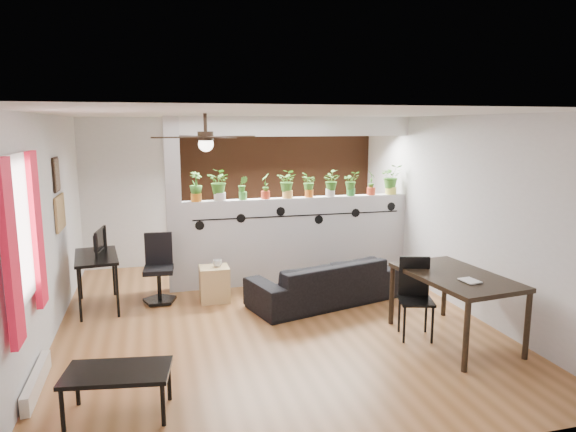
# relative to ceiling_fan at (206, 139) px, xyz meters

# --- Properties ---
(room_shell) EXTENTS (6.30, 7.10, 2.90)m
(room_shell) POSITION_rel_ceiling_fan_xyz_m (0.80, 0.30, -1.01)
(room_shell) COLOR brown
(room_shell) RESTS_ON ground
(partition_wall) EXTENTS (3.60, 0.18, 1.35)m
(partition_wall) POSITION_rel_ceiling_fan_xyz_m (1.60, 1.80, -1.64)
(partition_wall) COLOR #BCBCC1
(partition_wall) RESTS_ON ground
(ceiling_header) EXTENTS (3.60, 0.18, 0.30)m
(ceiling_header) POSITION_rel_ceiling_fan_xyz_m (1.60, 1.80, 0.14)
(ceiling_header) COLOR silver
(ceiling_header) RESTS_ON room_shell
(pier_column) EXTENTS (0.22, 0.20, 2.60)m
(pier_column) POSITION_rel_ceiling_fan_xyz_m (-0.31, 1.80, -1.01)
(pier_column) COLOR #BCBCC1
(pier_column) RESTS_ON ground
(brick_panel) EXTENTS (3.90, 0.05, 2.60)m
(brick_panel) POSITION_rel_ceiling_fan_xyz_m (1.60, 3.27, -1.01)
(brick_panel) COLOR #97502C
(brick_panel) RESTS_ON ground
(vine_decal) EXTENTS (3.31, 0.01, 0.30)m
(vine_decal) POSITION_rel_ceiling_fan_xyz_m (1.60, 1.70, -1.23)
(vine_decal) COLOR black
(vine_decal) RESTS_ON partition_wall
(window_assembly) EXTENTS (0.09, 1.30, 1.55)m
(window_assembly) POSITION_rel_ceiling_fan_xyz_m (-1.76, -0.90, -0.81)
(window_assembly) COLOR white
(window_assembly) RESTS_ON room_shell
(baseboard_heater) EXTENTS (0.08, 1.00, 0.18)m
(baseboard_heater) POSITION_rel_ceiling_fan_xyz_m (-1.74, -0.90, -2.22)
(baseboard_heater) COLOR silver
(baseboard_heater) RESTS_ON ground
(corkboard) EXTENTS (0.03, 0.60, 0.45)m
(corkboard) POSITION_rel_ceiling_fan_xyz_m (-1.78, 1.25, -0.96)
(corkboard) COLOR #A5814F
(corkboard) RESTS_ON room_shell
(framed_art) EXTENTS (0.03, 0.34, 0.44)m
(framed_art) POSITION_rel_ceiling_fan_xyz_m (-1.78, 1.20, -0.46)
(framed_art) COLOR #8C7259
(framed_art) RESTS_ON room_shell
(ceiling_fan) EXTENTS (1.19, 1.19, 0.43)m
(ceiling_fan) POSITION_rel_ceiling_fan_xyz_m (0.00, 0.00, 0.00)
(ceiling_fan) COLOR black
(ceiling_fan) RESTS_ON room_shell
(potted_plant_0) EXTENTS (0.29, 0.27, 0.44)m
(potted_plant_0) POSITION_rel_ceiling_fan_xyz_m (0.02, 1.80, -0.73)
(potted_plant_0) COLOR orange
(potted_plant_0) RESTS_ON partition_wall
(potted_plant_1) EXTENTS (0.33, 0.32, 0.48)m
(potted_plant_1) POSITION_rel_ceiling_fan_xyz_m (0.37, 1.80, -0.71)
(potted_plant_1) COLOR silver
(potted_plant_1) RESTS_ON partition_wall
(potted_plant_2) EXTENTS (0.20, 0.18, 0.36)m
(potted_plant_2) POSITION_rel_ceiling_fan_xyz_m (0.72, 1.80, -0.77)
(potted_plant_2) COLOR #408E33
(potted_plant_2) RESTS_ON partition_wall
(potted_plant_3) EXTENTS (0.19, 0.22, 0.39)m
(potted_plant_3) POSITION_rel_ceiling_fan_xyz_m (1.07, 1.80, -0.76)
(potted_plant_3) COLOR red
(potted_plant_3) RESTS_ON partition_wall
(potted_plant_4) EXTENTS (0.29, 0.28, 0.44)m
(potted_plant_4) POSITION_rel_ceiling_fan_xyz_m (1.42, 1.80, -0.73)
(potted_plant_4) COLOR #EDB053
(potted_plant_4) RESTS_ON partition_wall
(potted_plant_5) EXTENTS (0.17, 0.20, 0.39)m
(potted_plant_5) POSITION_rel_ceiling_fan_xyz_m (1.78, 1.80, -0.76)
(potted_plant_5) COLOR #D16118
(potted_plant_5) RESTS_ON partition_wall
(potted_plant_6) EXTENTS (0.20, 0.23, 0.42)m
(potted_plant_6) POSITION_rel_ceiling_fan_xyz_m (2.13, 1.80, -0.74)
(potted_plant_6) COLOR silver
(potted_plant_6) RESTS_ON partition_wall
(potted_plant_7) EXTENTS (0.21, 0.17, 0.39)m
(potted_plant_7) POSITION_rel_ceiling_fan_xyz_m (2.48, 1.80, -0.76)
(potted_plant_7) COLOR #308532
(potted_plant_7) RESTS_ON partition_wall
(potted_plant_8) EXTENTS (0.21, 0.23, 0.39)m
(potted_plant_8) POSITION_rel_ceiling_fan_xyz_m (2.83, 1.80, -0.75)
(potted_plant_8) COLOR red
(potted_plant_8) RESTS_ON partition_wall
(potted_plant_9) EXTENTS (0.30, 0.26, 0.49)m
(potted_plant_9) POSITION_rel_ceiling_fan_xyz_m (3.18, 1.80, -0.71)
(potted_plant_9) COLOR #D0CC49
(potted_plant_9) RESTS_ON partition_wall
(sofa) EXTENTS (2.14, 1.29, 0.59)m
(sofa) POSITION_rel_ceiling_fan_xyz_m (1.66, 0.73, -2.02)
(sofa) COLOR black
(sofa) RESTS_ON ground
(cube_shelf) EXTENTS (0.41, 0.37, 0.50)m
(cube_shelf) POSITION_rel_ceiling_fan_xyz_m (0.19, 1.18, -2.06)
(cube_shelf) COLOR tan
(cube_shelf) RESTS_ON ground
(cup) EXTENTS (0.16, 0.16, 0.10)m
(cup) POSITION_rel_ceiling_fan_xyz_m (0.24, 1.18, -1.77)
(cup) COLOR gray
(cup) RESTS_ON cube_shelf
(computer_desk) EXTENTS (0.65, 1.08, 0.74)m
(computer_desk) POSITION_rel_ceiling_fan_xyz_m (-1.38, 1.31, -1.65)
(computer_desk) COLOR black
(computer_desk) RESTS_ON ground
(monitor) EXTENTS (0.33, 0.10, 0.18)m
(monitor) POSITION_rel_ceiling_fan_xyz_m (-1.38, 1.46, -1.48)
(monitor) COLOR black
(monitor) RESTS_ON computer_desk
(office_chair) EXTENTS (0.50, 0.50, 0.95)m
(office_chair) POSITION_rel_ceiling_fan_xyz_m (-0.57, 1.36, -1.89)
(office_chair) COLOR black
(office_chair) RESTS_ON ground
(dining_table) EXTENTS (1.03, 1.54, 0.79)m
(dining_table) POSITION_rel_ceiling_fan_xyz_m (2.71, -0.88, -1.61)
(dining_table) COLOR black
(dining_table) RESTS_ON ground
(book) EXTENTS (0.18, 0.23, 0.02)m
(book) POSITION_rel_ceiling_fan_xyz_m (2.61, -1.18, -1.51)
(book) COLOR gray
(book) RESTS_ON dining_table
(folding_chair) EXTENTS (0.47, 0.47, 0.94)m
(folding_chair) POSITION_rel_ceiling_fan_xyz_m (2.34, -0.63, -1.76)
(folding_chair) COLOR black
(folding_chair) RESTS_ON ground
(coffee_table) EXTENTS (0.95, 0.62, 0.41)m
(coffee_table) POSITION_rel_ceiling_fan_xyz_m (-0.96, -1.54, -1.95)
(coffee_table) COLOR black
(coffee_table) RESTS_ON ground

